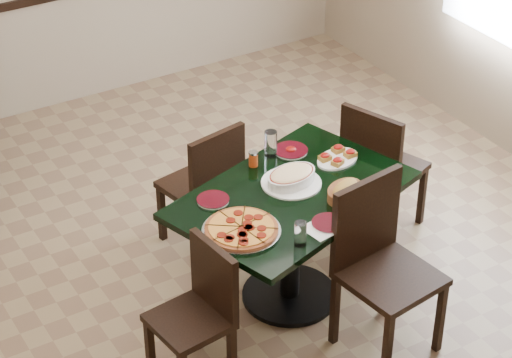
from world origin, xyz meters
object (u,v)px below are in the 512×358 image
chair_near (379,257)px  lasagna_casserole (291,177)px  bread_basket (345,191)px  chair_right (378,164)px  chair_far (207,182)px  bruschetta_platter (338,157)px  pepperoni_pizza (241,229)px  main_table (291,219)px  chair_left (200,307)px

chair_near → lasagna_casserole: chair_near is taller
bread_basket → chair_right: bearing=14.9°
chair_far → bread_basket: size_ratio=3.03×
chair_near → bruschetta_platter: 0.74m
bruschetta_platter → chair_near: bearing=-121.1°
chair_far → bread_basket: chair_far is taller
chair_near → pepperoni_pizza: size_ratio=2.39×
main_table → chair_near: chair_near is taller
main_table → chair_left: bearing=-176.9°
chair_left → bruschetta_platter: (1.14, 0.42, 0.33)m
bruschetta_platter → lasagna_casserole: bearing=176.1°
pepperoni_pizza → main_table: bearing=22.5°
main_table → bread_basket: 0.37m
main_table → pepperoni_pizza: size_ratio=3.60×
chair_right → bruschetta_platter: bearing=87.5°
chair_right → bread_basket: (-0.61, -0.47, 0.28)m
chair_near → chair_right: (0.61, 0.82, -0.05)m
chair_far → bread_basket: bearing=102.9°
chair_far → bread_basket: 1.01m
bread_basket → bruschetta_platter: size_ratio=0.88×
chair_left → lasagna_casserole: size_ratio=2.34×
main_table → lasagna_casserole: bearing=42.4°
pepperoni_pizza → bread_basket: bread_basket is taller
lasagna_casserole → bruschetta_platter: (0.37, 0.07, -0.02)m
lasagna_casserole → bruschetta_platter: 0.38m
chair_near → bread_basket: size_ratio=3.47×
lasagna_casserole → chair_far: bearing=99.4°
chair_right → lasagna_casserole: (-0.79, -0.21, 0.28)m
chair_left → pepperoni_pizza: bearing=100.4°
pepperoni_pizza → bread_basket: 0.65m
chair_near → chair_left: 0.99m
bread_basket → main_table: bearing=116.5°
chair_near → pepperoni_pizza: chair_near is taller
chair_near → chair_left: (-0.95, 0.26, -0.12)m
lasagna_casserole → chair_near: bearing=-82.9°
pepperoni_pizza → bruschetta_platter: 0.90m
pepperoni_pizza → lasagna_casserole: lasagna_casserole is taller
bread_basket → bruschetta_platter: (0.19, 0.34, -0.02)m
chair_left → bread_basket: bread_basket is taller
lasagna_casserole → bruschetta_platter: bearing=2.3°
main_table → chair_right: size_ratio=1.64×
chair_right → pepperoni_pizza: chair_right is taller
main_table → chair_far: chair_far is taller
chair_left → lasagna_casserole: bearing=107.0°
lasagna_casserole → main_table: bearing=-129.4°
chair_left → bread_basket: 1.02m
chair_left → bread_basket: bearing=88.0°
chair_near → bruschetta_platter: bearing=66.6°
chair_right → bruschetta_platter: 0.51m
chair_near → chair_left: bearing=156.9°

